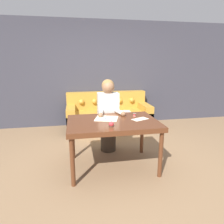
% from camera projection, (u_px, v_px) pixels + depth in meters
% --- Properties ---
extents(ground_plane, '(16.00, 16.00, 0.00)m').
position_uv_depth(ground_plane, '(114.00, 165.00, 3.20)').
color(ground_plane, '#846647').
extents(wall_back, '(8.00, 0.06, 2.60)m').
position_uv_depth(wall_back, '(97.00, 74.00, 5.05)').
color(wall_back, '#383842').
rests_on(wall_back, ground_plane).
extents(dining_table, '(1.34, 0.92, 0.75)m').
position_uv_depth(dining_table, '(113.00, 125.00, 2.99)').
color(dining_table, '#562D19').
rests_on(dining_table, ground_plane).
extents(couch, '(1.99, 0.87, 0.87)m').
position_uv_depth(couch, '(108.00, 116.00, 4.92)').
color(couch, '#B7842D').
rests_on(couch, ground_plane).
extents(person, '(0.45, 0.56, 1.31)m').
position_uv_depth(person, '(108.00, 115.00, 3.58)').
color(person, '#33281E').
rests_on(person, ground_plane).
extents(pattern_paper_main, '(0.42, 0.40, 0.00)m').
position_uv_depth(pattern_paper_main, '(107.00, 118.00, 3.09)').
color(pattern_paper_main, beige).
rests_on(pattern_paper_main, dining_table).
extents(pattern_paper_offcut, '(0.28, 0.22, 0.00)m').
position_uv_depth(pattern_paper_offcut, '(140.00, 119.00, 3.06)').
color(pattern_paper_offcut, beige).
rests_on(pattern_paper_offcut, dining_table).
extents(scissors, '(0.21, 0.07, 0.01)m').
position_uv_depth(scissors, '(107.00, 118.00, 3.11)').
color(scissors, silver).
rests_on(scissors, dining_table).
extents(thread_spool, '(0.04, 0.04, 0.05)m').
position_uv_depth(thread_spool, '(134.00, 115.00, 3.23)').
color(thread_spool, red).
rests_on(thread_spool, dining_table).
extents(pin_cushion, '(0.07, 0.07, 0.07)m').
position_uv_depth(pin_cushion, '(111.00, 124.00, 2.70)').
color(pin_cushion, '#4C3828').
rests_on(pin_cushion, dining_table).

